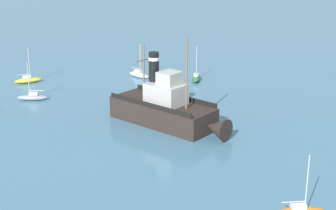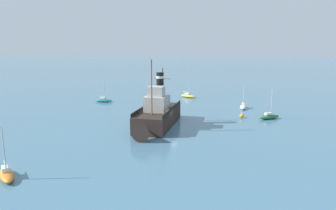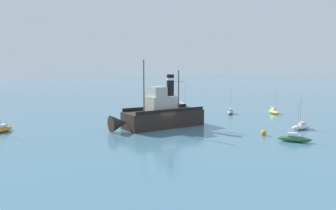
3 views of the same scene
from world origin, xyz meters
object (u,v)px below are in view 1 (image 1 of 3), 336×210
Objects in this scene: sailboat_white at (139,74)px; mooring_buoy at (178,85)px; old_tugboat at (167,109)px; sailboat_yellow at (28,80)px; sailboat_green at (196,78)px; sailboat_grey at (32,97)px.

sailboat_white reaches higher than mooring_buoy.
sailboat_white is at bearing -94.66° from mooring_buoy.
sailboat_yellow is at bearing -93.05° from old_tugboat.
old_tugboat is 2.97× the size of sailboat_white.
sailboat_green is 23.00m from sailboat_grey.
old_tugboat is at bearing 24.89° from sailboat_green.
sailboat_yellow is 8.52m from sailboat_grey.
sailboat_white is 1.00× the size of sailboat_yellow.
sailboat_green is at bearing 115.74° from sailboat_white.
sailboat_white is 16.90m from sailboat_grey.
sailboat_white is 1.00× the size of sailboat_grey.
mooring_buoy is at bearing 0.10° from sailboat_green.
mooring_buoy is at bearing 85.34° from sailboat_white.
old_tugboat is 2.97× the size of sailboat_green.
sailboat_white is 1.00× the size of sailboat_green.
sailboat_green is 1.00× the size of sailboat_grey.
old_tugboat is 14.84m from mooring_buoy.
mooring_buoy is at bearing 145.68° from sailboat_grey.
sailboat_yellow reaches higher than mooring_buoy.
mooring_buoy is at bearing -148.10° from old_tugboat.
sailboat_grey is (16.58, -3.26, 0.00)m from sailboat_white.
sailboat_yellow is 21.13m from mooring_buoy.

